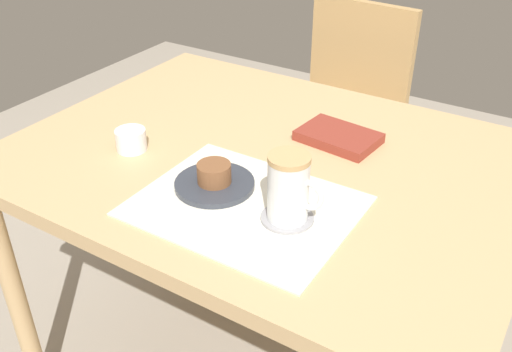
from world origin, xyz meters
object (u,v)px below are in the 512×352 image
object	(u,v)px
sugar_bowl	(131,140)
small_book	(338,137)
dining_table	(267,184)
pastry	(214,173)
pastry_plate	(215,184)
wooden_chair	(340,120)
coffee_mug	(289,188)

from	to	relation	value
sugar_bowl	small_book	distance (m)	0.48
dining_table	pastry	bearing A→B (deg)	-96.00
pastry_plate	dining_table	bearing A→B (deg)	84.00
dining_table	sugar_bowl	size ratio (longest dim) A/B	16.45
sugar_bowl	pastry	bearing A→B (deg)	-7.35
wooden_chair	coffee_mug	world-z (taller)	coffee_mug
pastry_plate	coffee_mug	bearing A→B (deg)	-5.98
pastry	small_book	xyz separation A→B (m)	(0.13, 0.32, -0.02)
coffee_mug	small_book	world-z (taller)	coffee_mug
pastry_plate	small_book	world-z (taller)	small_book
dining_table	small_book	size ratio (longest dim) A/B	6.40
wooden_chair	pastry	size ratio (longest dim) A/B	12.66
dining_table	wooden_chair	size ratio (longest dim) A/B	1.30
dining_table	pastry_plate	xyz separation A→B (m)	(-0.02, -0.18, 0.09)
wooden_chair	dining_table	bearing A→B (deg)	105.14
small_book	sugar_bowl	bearing A→B (deg)	-137.28
pastry_plate	coffee_mug	world-z (taller)	coffee_mug
dining_table	pastry_plate	size ratio (longest dim) A/B	6.97
pastry	coffee_mug	distance (m)	0.19
pastry	small_book	bearing A→B (deg)	67.94
pastry	sugar_bowl	world-z (taller)	pastry
pastry	small_book	world-z (taller)	pastry
small_book	pastry	bearing A→B (deg)	-105.91
wooden_chair	pastry_plate	bearing A→B (deg)	101.97
dining_table	small_book	bearing A→B (deg)	52.07
wooden_chair	pastry_plate	size ratio (longest dim) A/B	5.35
dining_table	coffee_mug	size ratio (longest dim) A/B	8.69
coffee_mug	pastry	bearing A→B (deg)	174.02
dining_table	wooden_chair	xyz separation A→B (m)	(-0.14, 0.75, -0.18)
small_book	coffee_mug	bearing A→B (deg)	-74.80
wooden_chair	sugar_bowl	distance (m)	0.95
pastry_plate	wooden_chair	bearing A→B (deg)	97.61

